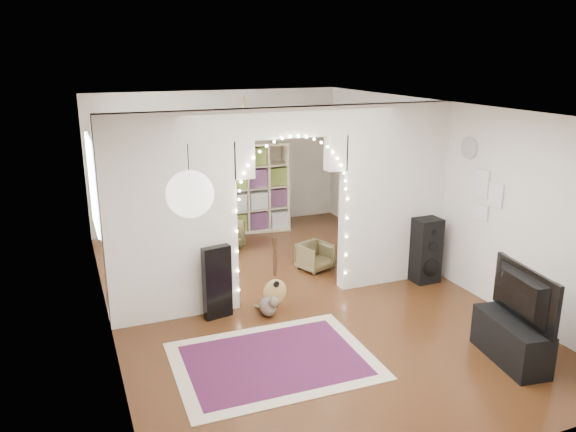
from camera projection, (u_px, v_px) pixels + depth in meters
name	position (u px, v px, depth m)	size (l,w,h in m)	color
floor	(290.00, 296.00, 8.11)	(7.50, 7.50, 0.00)	black
ceiling	(291.00, 107.00, 7.36)	(5.00, 7.50, 0.02)	white
wall_back	(218.00, 160.00, 11.07)	(5.00, 0.02, 2.70)	silver
wall_front	(473.00, 322.00, 4.40)	(5.00, 0.02, 2.70)	silver
wall_left	(101.00, 226.00, 6.83)	(0.02, 7.50, 2.70)	silver
wall_right	(440.00, 190.00, 8.64)	(0.02, 7.50, 2.70)	silver
divider_wall	(291.00, 201.00, 7.71)	(5.00, 0.20, 2.70)	silver
fairy_lights	(294.00, 194.00, 7.56)	(1.64, 0.04, 1.60)	#FFEABF
window	(93.00, 184.00, 8.40)	(0.04, 1.20, 1.40)	white
wall_clock	(470.00, 147.00, 7.89)	(0.31, 0.31, 0.03)	white
picture_frames	(485.00, 195.00, 7.71)	(0.02, 0.50, 0.70)	white
paper_lantern	(190.00, 194.00, 4.66)	(0.40, 0.40, 0.40)	white
ceiling_fan	(244.00, 115.00, 9.22)	(1.10, 1.10, 0.30)	gold
area_rug	(274.00, 360.00, 6.39)	(2.24, 1.68, 0.02)	maroon
guitar_case	(217.00, 282.00, 7.34)	(0.38, 0.13, 0.99)	black
acoustic_guitar	(275.00, 282.00, 7.66)	(0.36, 0.19, 0.86)	#B68C48
tabby_cat	(268.00, 306.00, 7.47)	(0.30, 0.52, 0.34)	brown
floor_speaker	(426.00, 250.00, 8.52)	(0.39, 0.35, 1.00)	black
media_console	(511.00, 340.00, 6.35)	(0.40, 1.00, 0.50)	black
tv	(517.00, 295.00, 6.19)	(1.07, 0.14, 0.62)	black
bookcase	(246.00, 188.00, 10.84)	(1.70, 0.43, 1.74)	beige
dining_table	(217.00, 196.00, 10.99)	(1.30, 0.96, 0.76)	olive
flower_vase	(216.00, 188.00, 10.94)	(0.18, 0.18, 0.19)	silver
dining_chair_left	(223.00, 234.00, 10.04)	(0.58, 0.59, 0.54)	#4E4427
dining_chair_right	(315.00, 257.00, 9.05)	(0.47, 0.48, 0.44)	#4E4427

